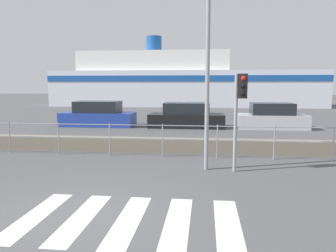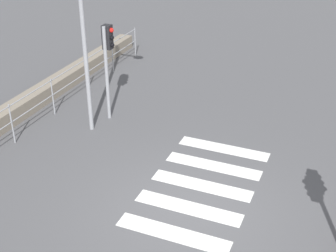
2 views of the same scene
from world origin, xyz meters
name	(u,v)px [view 1 (image 1 of 2)]	position (x,y,z in m)	size (l,w,h in m)	color
ground_plane	(77,217)	(0.00, 0.00, 0.00)	(160.00, 160.00, 0.00)	#4C4C4F
crosswalk	(129,220)	(1.00, 0.00, 0.00)	(4.05, 2.40, 0.01)	silver
seawall	(141,145)	(0.00, 6.19, 0.25)	(18.59, 0.55, 0.50)	slate
harbor_fence	(136,135)	(0.00, 5.31, 0.76)	(16.77, 0.04, 1.15)	gray
traffic_light_far	(240,100)	(3.33, 3.66, 2.04)	(0.34, 0.32, 2.77)	gray
streetlamp	(208,45)	(2.42, 3.58, 3.54)	(0.32, 1.15, 5.66)	gray
ferry_boat	(179,83)	(-0.75, 33.02, 2.67)	(30.77, 6.29, 8.07)	silver
parked_car_blue	(98,115)	(-4.04, 13.39, 0.64)	(4.36, 1.78, 1.49)	#233D9E
parked_car_black	(187,117)	(1.30, 13.39, 0.61)	(4.37, 1.82, 1.43)	black
parked_car_silver	(272,118)	(6.12, 13.39, 0.62)	(3.85, 1.79, 1.45)	#BCBCC1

